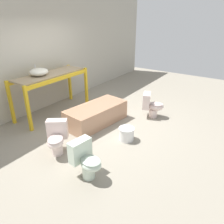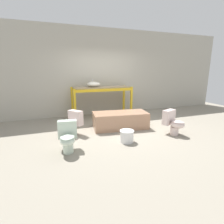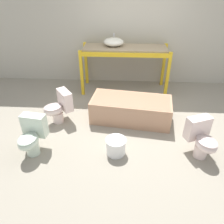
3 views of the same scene
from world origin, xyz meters
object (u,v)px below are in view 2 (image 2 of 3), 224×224
(bathtub_main, at_px, (120,119))
(bucket_white, at_px, (127,136))
(toilet_far, at_px, (72,123))
(toilet_extra, at_px, (68,136))
(sink_basin, at_px, (94,84))
(toilet_near, at_px, (173,122))

(bathtub_main, distance_m, bucket_white, 1.07)
(toilet_far, distance_m, toilet_extra, 0.95)
(toilet_far, height_order, bucket_white, toilet_far)
(sink_basin, height_order, toilet_extra, sink_basin)
(toilet_extra, bearing_deg, toilet_far, 85.25)
(toilet_near, distance_m, toilet_extra, 2.77)
(sink_basin, bearing_deg, toilet_extra, -115.78)
(bathtub_main, height_order, toilet_near, toilet_near)
(bathtub_main, bearing_deg, toilet_near, -33.53)
(sink_basin, distance_m, bathtub_main, 1.78)
(toilet_extra, bearing_deg, bucket_white, 9.49)
(bathtub_main, xyz_separation_m, toilet_extra, (-1.65, -1.07, 0.07))
(toilet_near, xyz_separation_m, bucket_white, (-1.38, -0.06, -0.19))
(toilet_far, bearing_deg, bathtub_main, 59.05)
(bathtub_main, xyz_separation_m, toilet_far, (-1.43, -0.14, 0.07))
(toilet_near, bearing_deg, bucket_white, 160.22)
(bucket_white, bearing_deg, toilet_near, 2.36)
(bathtub_main, xyz_separation_m, bucket_white, (-0.26, -1.03, -0.12))
(sink_basin, relative_size, toilet_near, 0.73)
(sink_basin, height_order, toilet_near, sink_basin)
(sink_basin, relative_size, bathtub_main, 0.29)
(toilet_near, height_order, bucket_white, toilet_near)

